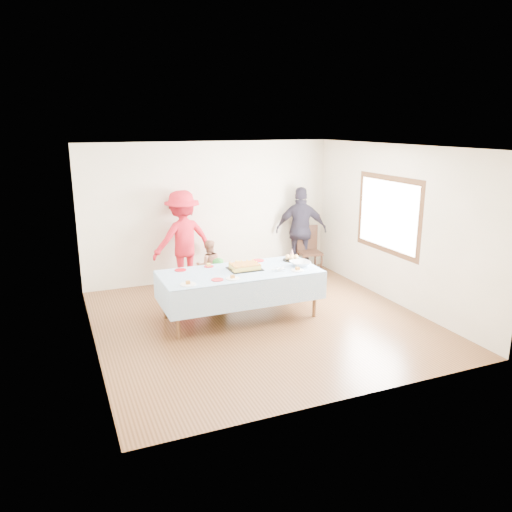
{
  "coord_description": "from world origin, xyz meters",
  "views": [
    {
      "loc": [
        -2.89,
        -6.77,
        3.03
      ],
      "look_at": [
        0.05,
        0.3,
        0.99
      ],
      "focal_mm": 35.0,
      "sensor_mm": 36.0,
      "label": 1
    }
  ],
  "objects_px": {
    "party_table": "(240,274)",
    "birthday_cake": "(245,267)",
    "dining_chair": "(309,247)",
    "adult_left": "(183,239)"
  },
  "relations": [
    {
      "from": "party_table",
      "to": "adult_left",
      "type": "height_order",
      "value": "adult_left"
    },
    {
      "from": "party_table",
      "to": "birthday_cake",
      "type": "relative_size",
      "value": 4.88
    },
    {
      "from": "party_table",
      "to": "dining_chair",
      "type": "xyz_separation_m",
      "value": [
        2.18,
        1.74,
        -0.17
      ]
    },
    {
      "from": "party_table",
      "to": "adult_left",
      "type": "bearing_deg",
      "value": 101.87
    },
    {
      "from": "party_table",
      "to": "dining_chair",
      "type": "height_order",
      "value": "dining_chair"
    },
    {
      "from": "dining_chair",
      "to": "adult_left",
      "type": "distance_m",
      "value": 2.62
    },
    {
      "from": "birthday_cake",
      "to": "adult_left",
      "type": "height_order",
      "value": "adult_left"
    },
    {
      "from": "dining_chair",
      "to": "birthday_cake",
      "type": "bearing_deg",
      "value": -131.73
    },
    {
      "from": "dining_chair",
      "to": "adult_left",
      "type": "bearing_deg",
      "value": -175.2
    },
    {
      "from": "birthday_cake",
      "to": "dining_chair",
      "type": "bearing_deg",
      "value": 39.03
    }
  ]
}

